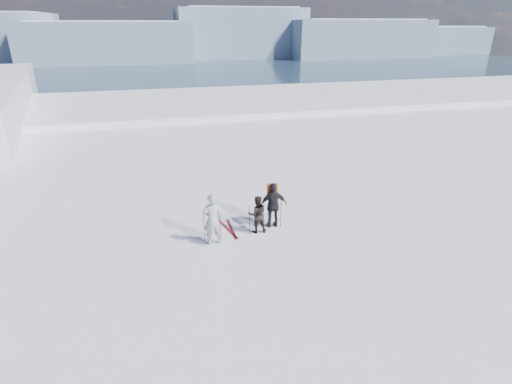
# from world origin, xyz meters

# --- Properties ---
(lake_basin) EXTENTS (820.00, 820.00, 71.62)m
(lake_basin) POSITION_xyz_m (0.00, 30.00, -6.50)
(lake_basin) COLOR white
(lake_basin) RESTS_ON ground
(far_mountain_range) EXTENTS (770.00, 110.00, 53.00)m
(far_mountain_range) POSITION_xyz_m (29.60, 454.78, -7.19)
(far_mountain_range) COLOR slate
(far_mountain_range) RESTS_ON ground
(skier_grey) EXTENTS (0.77, 0.54, 2.00)m
(skier_grey) POSITION_xyz_m (-3.59, 2.59, 1.00)
(skier_grey) COLOR #9FA5AD
(skier_grey) RESTS_ON ground
(skier_dark) EXTENTS (0.77, 0.61, 1.52)m
(skier_dark) POSITION_xyz_m (-1.80, 3.07, 0.76)
(skier_dark) COLOR black
(skier_dark) RESTS_ON ground
(skier_pack) EXTENTS (1.13, 0.54, 1.87)m
(skier_pack) POSITION_xyz_m (-1.06, 3.32, 0.93)
(skier_pack) COLOR black
(skier_pack) RESTS_ON ground
(backpack) EXTENTS (0.41, 0.25, 0.61)m
(backpack) POSITION_xyz_m (-1.04, 3.57, 2.17)
(backpack) COLOR #DE4714
(backpack) RESTS_ON skier_pack
(ski_poles) EXTENTS (3.17, 0.79, 1.32)m
(ski_poles) POSITION_xyz_m (-2.15, 2.92, 0.62)
(ski_poles) COLOR black
(ski_poles) RESTS_ON ground
(skis_loose) EXTENTS (0.50, 1.70, 0.03)m
(skis_loose) POSITION_xyz_m (-2.79, 3.49, 0.01)
(skis_loose) COLOR black
(skis_loose) RESTS_ON ground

